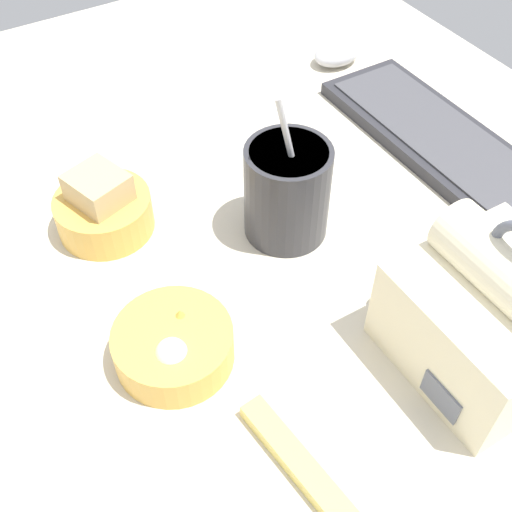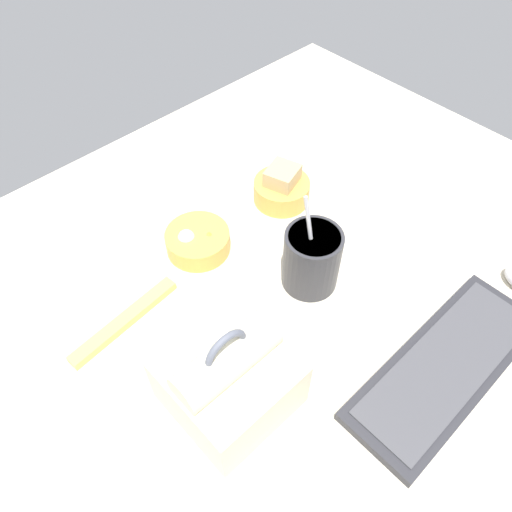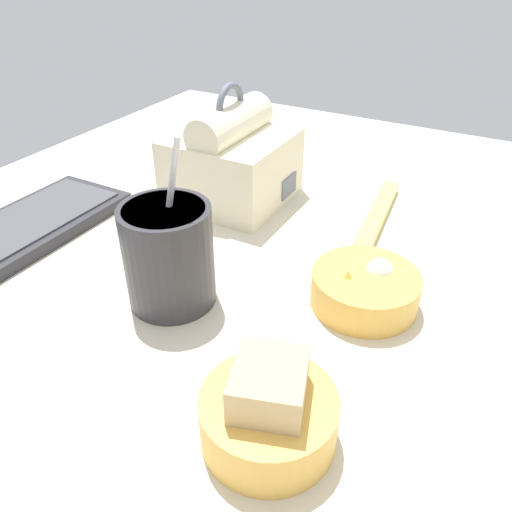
{
  "view_description": "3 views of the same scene",
  "coord_description": "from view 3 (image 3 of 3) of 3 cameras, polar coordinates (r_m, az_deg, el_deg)",
  "views": [
    {
      "loc": [
        41.09,
        -27.03,
        58.06
      ],
      "look_at": [
        1.49,
        -3.25,
        7.0
      ],
      "focal_mm": 45.0,
      "sensor_mm": 36.0,
      "label": 1
    },
    {
      "loc": [
        40.34,
        38.21,
        75.0
      ],
      "look_at": [
        1.49,
        -3.25,
        7.0
      ],
      "focal_mm": 35.0,
      "sensor_mm": 36.0,
      "label": 2
    },
    {
      "loc": [
        -40.21,
        -26.37,
        38.61
      ],
      "look_at": [
        1.49,
        -3.25,
        7.0
      ],
      "focal_mm": 35.0,
      "sensor_mm": 36.0,
      "label": 3
    }
  ],
  "objects": [
    {
      "name": "lunch_bag",
      "position": [
        0.78,
        -2.77,
        10.83
      ],
      "size": [
        16.76,
        17.01,
        18.23
      ],
      "color": "#EFE5C1",
      "rests_on": "desk_surface"
    },
    {
      "name": "soup_cup",
      "position": [
        0.56,
        -9.95,
        0.22
      ],
      "size": [
        10.05,
        10.05,
        20.0
      ],
      "color": "#333338",
      "rests_on": "desk_surface"
    },
    {
      "name": "bento_bowl_sandwich",
      "position": [
        0.43,
        1.44,
        -17.44
      ],
      "size": [
        11.59,
        11.59,
        8.22
      ],
      "color": "#EAB24C",
      "rests_on": "desk_surface"
    },
    {
      "name": "desk_surface",
      "position": [
        0.61,
        -3.36,
        -4.55
      ],
      "size": [
        140.0,
        110.0,
        2.0
      ],
      "color": "beige",
      "rests_on": "ground"
    },
    {
      "name": "chopstick_case",
      "position": [
        0.76,
        13.68,
        4.53
      ],
      "size": [
        21.87,
        4.6,
        1.6
      ],
      "color": "#EFD666",
      "rests_on": "desk_surface"
    },
    {
      "name": "bento_bowl_snacks",
      "position": [
        0.58,
        12.3,
        -3.59
      ],
      "size": [
        12.24,
        12.24,
        5.37
      ],
      "color": "#EAB24C",
      "rests_on": "desk_surface"
    }
  ]
}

